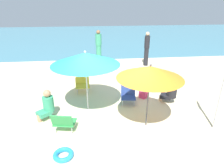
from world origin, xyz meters
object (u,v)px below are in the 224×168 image
at_px(person_a, 170,91).
at_px(beach_bag, 143,94).
at_px(beach_chair_c, 64,122).
at_px(swim_ring, 63,155).
at_px(beach_chair_b, 82,83).
at_px(person_c, 99,46).
at_px(umbrella_orange, 150,72).
at_px(umbrella_teal, 85,59).
at_px(beach_chair_a, 128,94).
at_px(person_d, 147,49).
at_px(person_b, 47,105).
at_px(warning_sign, 224,81).

bearing_deg(person_a, beach_bag, 0.31).
height_order(beach_chair_c, swim_ring, beach_chair_c).
xyz_separation_m(beach_chair_b, beach_chair_c, (-0.42, -2.55, -0.03)).
height_order(person_c, beach_bag, person_c).
xyz_separation_m(beach_chair_b, swim_ring, (-0.34, -3.48, -0.30)).
relative_size(umbrella_orange, person_a, 2.05).
distance_m(umbrella_teal, beach_chair_b, 1.90).
distance_m(beach_chair_a, beach_chair_c, 2.46).
relative_size(umbrella_orange, beach_chair_b, 2.72).
bearing_deg(person_c, beach_chair_b, 127.43).
bearing_deg(person_a, person_d, -63.78).
xyz_separation_m(umbrella_teal, umbrella_orange, (1.63, -1.10, -0.09)).
bearing_deg(swim_ring, person_b, 110.18).
bearing_deg(person_d, beach_chair_a, -169.39).
distance_m(person_b, person_c, 6.04).
distance_m(beach_chair_c, person_b, 0.96).
bearing_deg(beach_chair_b, person_d, 128.89).
bearing_deg(umbrella_orange, person_a, 46.92).
height_order(umbrella_orange, person_b, umbrella_orange).
relative_size(person_a, person_b, 0.98).
height_order(umbrella_teal, person_b, umbrella_teal).
bearing_deg(person_a, warning_sign, 143.70).
xyz_separation_m(beach_chair_c, warning_sign, (4.07, -0.24, 1.07)).
height_order(beach_chair_b, beach_chair_c, beach_chair_b).
distance_m(umbrella_teal, swim_ring, 2.72).
bearing_deg(umbrella_orange, warning_sign, -10.50).
bearing_deg(warning_sign, person_c, 134.55).
height_order(beach_chair_a, person_a, person_a).
relative_size(umbrella_teal, person_c, 1.18).
bearing_deg(warning_sign, beach_bag, 147.94).
distance_m(person_b, warning_sign, 4.83).
relative_size(beach_chair_b, person_d, 0.37).
bearing_deg(umbrella_teal, beach_bag, 16.44).
bearing_deg(beach_bag, umbrella_teal, -163.56).
bearing_deg(umbrella_orange, umbrella_teal, 146.09).
xyz_separation_m(umbrella_teal, beach_chair_b, (-0.20, 1.36, -1.32)).
distance_m(umbrella_orange, person_c, 6.55).
xyz_separation_m(person_a, warning_sign, (0.67, -1.56, 0.97)).
xyz_separation_m(person_c, swim_ring, (-1.16, -7.46, -0.82)).
relative_size(person_d, warning_sign, 0.81).
bearing_deg(warning_sign, person_a, 135.24).
bearing_deg(beach_chair_b, person_a, 64.14).
bearing_deg(umbrella_teal, swim_ring, -104.44).
bearing_deg(swim_ring, beach_chair_a, 51.33).
bearing_deg(person_b, beach_chair_a, 153.91).
distance_m(person_a, warning_sign, 1.95).
relative_size(beach_chair_a, person_c, 0.37).
bearing_deg(beach_chair_a, person_a, 91.71).
relative_size(beach_chair_c, person_c, 0.36).
relative_size(person_d, swim_ring, 3.77).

